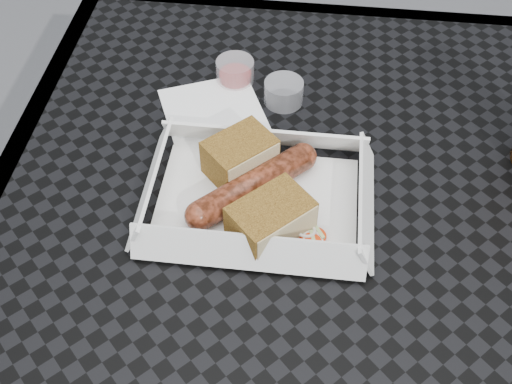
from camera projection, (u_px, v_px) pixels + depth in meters
The scene contains 9 objects.
patio_table at pixel (330, 249), 0.77m from camera, with size 0.80×0.80×0.74m.
food_tray at pixel (257, 202), 0.71m from camera, with size 0.22×0.15×0.00m, color white.
bratwurst at pixel (253, 185), 0.70m from camera, with size 0.13×0.13×0.03m.
bread_near at pixel (240, 156), 0.72m from camera, with size 0.07×0.05×0.05m, color brown.
bread_far at pixel (271, 219), 0.67m from camera, with size 0.08×0.05×0.04m, color brown.
veg_garnish at pixel (307, 237), 0.68m from camera, with size 0.03×0.03×0.00m.
napkin at pixel (213, 111), 0.81m from camera, with size 0.12×0.12×0.00m, color white.
condiment_cup_sauce at pixel (235, 71), 0.84m from camera, with size 0.05×0.05×0.03m, color maroon.
condiment_cup_empty at pixel (284, 92), 0.81m from camera, with size 0.05×0.05×0.03m, color silver.
Camera 1 is at (-0.04, -0.45, 1.29)m, focal length 45.00 mm.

